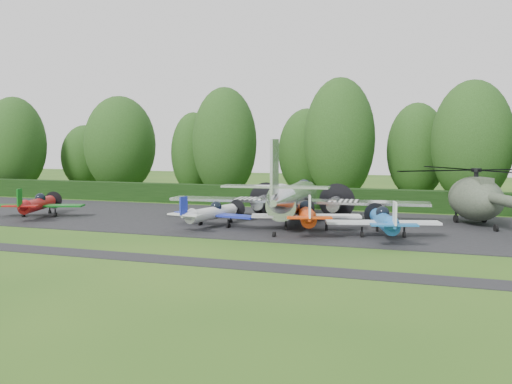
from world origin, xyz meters
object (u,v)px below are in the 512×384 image
(transport_plane, at_px, (293,198))
(light_plane_blue, at_px, (384,221))
(helicopter, at_px, (476,195))
(light_plane_orange, at_px, (307,214))
(light_plane_red, at_px, (38,204))
(light_plane_white, at_px, (212,213))

(transport_plane, bearing_deg, light_plane_blue, -30.38)
(light_plane_blue, bearing_deg, helicopter, 72.34)
(transport_plane, bearing_deg, light_plane_orange, -57.46)
(light_plane_orange, bearing_deg, transport_plane, 133.72)
(light_plane_red, distance_m, light_plane_white, 16.20)
(helicopter, bearing_deg, light_plane_red, -145.90)
(light_plane_red, distance_m, helicopter, 35.87)
(light_plane_red, height_order, light_plane_white, light_plane_red)
(light_plane_red, height_order, helicopter, helicopter)
(light_plane_red, xyz_separation_m, light_plane_orange, (23.41, 0.33, 0.08))
(light_plane_red, relative_size, light_plane_blue, 0.97)
(light_plane_white, relative_size, light_plane_blue, 0.92)
(light_plane_white, xyz_separation_m, light_plane_orange, (7.21, 0.50, 0.15))
(transport_plane, height_order, light_plane_white, transport_plane)
(light_plane_white, height_order, helicopter, helicopter)
(light_plane_orange, height_order, light_plane_blue, light_plane_orange)
(light_plane_white, bearing_deg, light_plane_blue, -14.59)
(transport_plane, height_order, light_plane_blue, transport_plane)
(light_plane_red, bearing_deg, light_plane_white, 18.46)
(light_plane_white, bearing_deg, light_plane_orange, -7.43)
(helicopter, bearing_deg, transport_plane, -146.71)
(light_plane_red, distance_m, light_plane_orange, 23.42)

